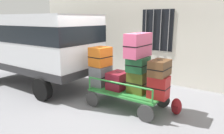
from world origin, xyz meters
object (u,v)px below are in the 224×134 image
(suitcase_left_bottom, at_px, (101,75))
(suitcase_midright_bottom, at_px, (159,87))
(backpack, at_px, (176,107))
(suitcase_center_top, at_px, (138,45))
(suitcase_midright_middle, at_px, (160,68))
(suitcase_center_middle, at_px, (138,64))
(van, at_px, (36,42))
(suitcase_midleft_bottom, at_px, (118,80))
(suitcase_center_bottom, at_px, (137,83))
(luggage_cart, at_px, (127,94))
(suitcase_left_middle, at_px, (100,57))

(suitcase_left_bottom, relative_size, suitcase_midright_bottom, 1.21)
(suitcase_midright_bottom, distance_m, backpack, 0.74)
(suitcase_center_top, bearing_deg, suitcase_midright_middle, -0.84)
(suitcase_center_top, bearing_deg, suitcase_center_middle, 90.00)
(van, bearing_deg, suitcase_midright_bottom, -0.21)
(suitcase_midleft_bottom, bearing_deg, suitcase_center_bottom, -2.77)
(van, height_order, suitcase_midleft_bottom, van)
(luggage_cart, bearing_deg, suitcase_left_bottom, 179.66)
(van, distance_m, suitcase_center_top, 4.20)
(suitcase_midright_middle, bearing_deg, suitcase_left_middle, 179.86)
(van, distance_m, suitcase_center_bottom, 4.27)
(luggage_cart, height_order, suitcase_center_bottom, suitcase_center_bottom)
(backpack, bearing_deg, suitcase_center_top, -163.60)
(suitcase_left_bottom, height_order, suitcase_midleft_bottom, suitcase_left_bottom)
(suitcase_left_middle, bearing_deg, van, 179.95)
(suitcase_center_bottom, relative_size, suitcase_midright_middle, 0.95)
(suitcase_center_top, bearing_deg, suitcase_midright_bottom, -1.84)
(suitcase_left_middle, distance_m, suitcase_center_bottom, 1.34)
(luggage_cart, distance_m, suitcase_left_bottom, 0.99)
(suitcase_center_bottom, height_order, suitcase_center_middle, suitcase_center_middle)
(suitcase_left_middle, relative_size, backpack, 1.38)
(suitcase_midright_bottom, relative_size, suitcase_midright_middle, 0.93)
(suitcase_left_bottom, distance_m, suitcase_midleft_bottom, 0.61)
(suitcase_left_middle, relative_size, suitcase_center_middle, 1.08)
(suitcase_midleft_bottom, relative_size, suitcase_center_top, 0.70)
(suitcase_midleft_bottom, distance_m, suitcase_center_top, 1.21)
(van, distance_m, suitcase_midleft_bottom, 3.69)
(suitcase_midright_middle, distance_m, backpack, 1.14)
(suitcase_left_middle, bearing_deg, suitcase_midleft_bottom, 1.24)
(luggage_cart, distance_m, suitcase_center_middle, 0.93)
(suitcase_left_middle, bearing_deg, suitcase_midright_middle, -0.14)
(suitcase_midright_bottom, bearing_deg, suitcase_left_middle, 179.53)
(van, relative_size, suitcase_left_bottom, 7.02)
(suitcase_midleft_bottom, relative_size, suitcase_center_bottom, 1.05)
(van, height_order, suitcase_midright_bottom, van)
(suitcase_center_middle, relative_size, suitcase_midright_middle, 0.92)
(suitcase_center_bottom, bearing_deg, suitcase_midright_middle, 1.13)
(suitcase_center_middle, distance_m, suitcase_midright_bottom, 0.78)
(suitcase_center_bottom, relative_size, suitcase_center_middle, 1.04)
(suitcase_midleft_bottom, bearing_deg, suitcase_center_top, -0.81)
(suitcase_left_middle, distance_m, suitcase_center_top, 1.29)
(suitcase_left_bottom, distance_m, suitcase_center_top, 1.57)
(luggage_cart, height_order, suitcase_midright_bottom, suitcase_midright_bottom)
(suitcase_center_bottom, bearing_deg, suitcase_center_middle, 90.00)
(suitcase_center_top, height_order, backpack, suitcase_center_top)
(luggage_cart, xyz_separation_m, suitcase_left_middle, (-0.91, -0.01, 0.96))
(suitcase_left_middle, height_order, suitcase_center_bottom, suitcase_left_middle)
(suitcase_left_bottom, xyz_separation_m, suitcase_midleft_bottom, (0.61, -0.00, -0.05))
(suitcase_midleft_bottom, xyz_separation_m, suitcase_center_bottom, (0.61, -0.03, 0.05))
(luggage_cart, bearing_deg, suitcase_center_top, -1.35)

